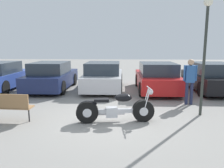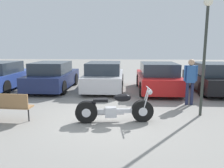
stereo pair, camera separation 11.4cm
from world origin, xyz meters
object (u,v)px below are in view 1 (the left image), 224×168
parked_car_blue (0,76)px  park_bench (3,104)px  motorcycle (114,109)px  parked_car_silver (103,77)px  parked_car_red (157,78)px  parked_car_black (211,78)px  parked_car_navy (52,77)px  lamp_post (206,36)px  person_standing (190,78)px

parked_car_blue → park_bench: parked_car_blue is taller
motorcycle → parked_car_silver: (-0.75, 4.88, 0.28)m
parked_car_red → parked_car_black: 2.73m
parked_car_silver → parked_car_navy: bearing=-179.2°
park_bench → lamp_post: bearing=8.8°
parked_car_blue → park_bench: bearing=-59.6°
motorcycle → park_bench: bearing=-177.5°
parked_car_red → park_bench: bearing=-138.2°
motorcycle → parked_car_blue: 7.80m
motorcycle → lamp_post: size_ratio=0.63×
parked_car_navy → park_bench: (0.13, -4.99, -0.14)m
lamp_post → parked_car_red: bearing=102.9°
parked_car_navy → parked_car_silver: bearing=0.8°
parked_car_blue → parked_car_navy: (2.73, 0.11, 0.00)m
parked_car_blue → park_bench: (2.85, -4.87, -0.14)m
parked_car_blue → parked_car_silver: same height
parked_car_black → lamp_post: bearing=-115.2°
lamp_post → motorcycle: bearing=-164.2°
parked_car_red → lamp_post: size_ratio=1.10×
parked_car_red → parked_car_silver: bearing=174.5°
parked_car_silver → park_bench: (-2.60, -5.03, -0.14)m
parked_car_navy → lamp_post: lamp_post is taller
parked_car_navy → park_bench: 4.99m
parked_car_navy → parked_car_silver: (2.73, 0.04, 0.00)m
parked_car_navy → parked_car_red: 5.46m
motorcycle → person_standing: 3.63m
parked_car_black → lamp_post: 4.75m
person_standing → parked_car_silver: bearing=142.7°
parked_car_red → park_bench: 7.15m
parked_car_blue → lamp_post: bearing=-23.4°
motorcycle → parked_car_silver: size_ratio=0.57×
parked_car_blue → park_bench: size_ratio=2.43×
parked_car_blue → parked_car_silver: bearing=1.6°
parked_car_red → person_standing: bearing=-70.5°
parked_car_blue → person_standing: (9.06, -2.59, 0.38)m
parked_car_navy → parked_car_black: size_ratio=1.00×
park_bench → person_standing: size_ratio=0.96×
lamp_post → person_standing: (0.00, 1.33, -1.52)m
parked_car_navy → person_standing: 6.89m
parked_car_blue → person_standing: size_ratio=2.32×
parked_car_navy → parked_car_black: 8.18m
parked_car_red → parked_car_blue: bearing=179.2°
parked_car_silver → parked_car_red: same height
parked_car_blue → parked_car_red: size_ratio=1.00×
parked_car_navy → parked_car_black: bearing=-0.7°
parked_car_red → lamp_post: (0.87, -3.81, 1.90)m
motorcycle → park_bench: 3.35m
parked_car_red → motorcycle: bearing=-113.2°
parked_car_black → parked_car_red: bearing=-177.3°
parked_car_blue → lamp_post: 10.05m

